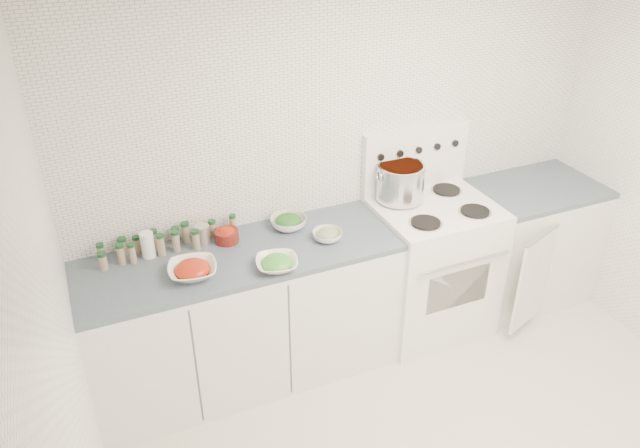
# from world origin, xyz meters

# --- Properties ---
(room_walls) EXTENTS (3.54, 3.04, 2.52)m
(room_walls) POSITION_xyz_m (0.00, 0.00, 1.56)
(room_walls) COLOR white
(room_walls) RESTS_ON ground
(counter_left) EXTENTS (1.85, 0.62, 0.90)m
(counter_left) POSITION_xyz_m (-0.82, 1.19, 0.45)
(counter_left) COLOR white
(counter_left) RESTS_ON ground
(stove) EXTENTS (0.76, 0.70, 1.36)m
(stove) POSITION_xyz_m (0.48, 1.19, 0.50)
(stove) COLOR white
(stove) RESTS_ON ground
(counter_right) EXTENTS (0.89, 0.77, 0.90)m
(counter_right) POSITION_xyz_m (1.30, 1.19, 0.45)
(counter_right) COLOR white
(counter_right) RESTS_ON ground
(stock_pot) EXTENTS (0.33, 0.31, 0.23)m
(stock_pot) POSITION_xyz_m (0.30, 1.35, 1.07)
(stock_pot) COLOR silver
(stock_pot) RESTS_ON stove
(bowl_tomato) EXTENTS (0.30, 0.30, 0.09)m
(bowl_tomato) POSITION_xyz_m (-1.12, 1.09, 0.94)
(bowl_tomato) COLOR white
(bowl_tomato) RESTS_ON counter_left
(bowl_snowpea) EXTENTS (0.28, 0.28, 0.08)m
(bowl_snowpea) POSITION_xyz_m (-0.68, 0.97, 0.93)
(bowl_snowpea) COLOR white
(bowl_snowpea) RESTS_ON counter_left
(bowl_broccoli) EXTENTS (0.25, 0.25, 0.09)m
(bowl_broccoli) POSITION_xyz_m (-0.46, 1.36, 0.94)
(bowl_broccoli) COLOR white
(bowl_broccoli) RESTS_ON counter_left
(bowl_zucchini) EXTENTS (0.22, 0.22, 0.07)m
(bowl_zucchini) POSITION_xyz_m (-0.30, 1.13, 0.93)
(bowl_zucchini) COLOR white
(bowl_zucchini) RESTS_ON counter_left
(bowl_pepper) EXTENTS (0.14, 0.14, 0.09)m
(bowl_pepper) POSITION_xyz_m (-0.85, 1.35, 0.94)
(bowl_pepper) COLOR #611610
(bowl_pepper) RESTS_ON counter_left
(salt_canister) EXTENTS (0.08, 0.08, 0.15)m
(salt_canister) POSITION_xyz_m (-1.30, 1.37, 0.98)
(salt_canister) COLOR white
(salt_canister) RESTS_ON counter_left
(tin_can) EXTENTS (0.09, 0.09, 0.11)m
(tin_can) POSITION_xyz_m (-0.98, 1.40, 0.96)
(tin_can) COLOR #B6AC9A
(tin_can) RESTS_ON counter_left
(spice_cluster) EXTENTS (0.81, 0.16, 0.14)m
(spice_cluster) POSITION_xyz_m (-1.24, 1.40, 0.96)
(spice_cluster) COLOR gray
(spice_cluster) RESTS_ON counter_left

